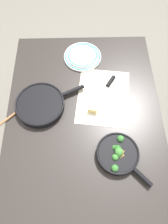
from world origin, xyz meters
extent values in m
plane|color=slate|center=(0.00, 0.00, 0.00)|extent=(14.00, 14.00, 0.00)
cube|color=#2D2826|center=(0.00, 0.00, 0.73)|extent=(1.22, 0.91, 0.03)
cylinder|color=#BCBCC1|center=(-0.55, -0.40, 0.36)|extent=(0.05, 0.05, 0.71)
cylinder|color=#BCBCC1|center=(0.55, -0.40, 0.36)|extent=(0.05, 0.05, 0.71)
cylinder|color=#BCBCC1|center=(-0.55, 0.40, 0.36)|extent=(0.05, 0.05, 0.71)
cylinder|color=#BCBCC1|center=(0.55, 0.40, 0.36)|extent=(0.05, 0.05, 0.71)
cylinder|color=black|center=(-0.25, -0.17, 0.76)|extent=(0.22, 0.22, 0.04)
torus|color=black|center=(-0.25, -0.17, 0.78)|extent=(0.23, 0.23, 0.01)
cylinder|color=black|center=(-0.37, -0.28, 0.77)|extent=(0.10, 0.09, 0.02)
cylinder|color=#2C6823|center=(-0.17, -0.19, 0.76)|extent=(0.01, 0.01, 0.02)
sphere|color=#387A33|center=(-0.17, -0.19, 0.79)|extent=(0.04, 0.04, 0.04)
cylinder|color=#357027|center=(-0.27, -0.15, 0.76)|extent=(0.01, 0.01, 0.02)
sphere|color=#428438|center=(-0.27, -0.15, 0.78)|extent=(0.03, 0.03, 0.03)
cylinder|color=#2C6823|center=(-0.22, -0.16, 0.76)|extent=(0.01, 0.01, 0.02)
sphere|color=#387A33|center=(-0.22, -0.16, 0.78)|extent=(0.03, 0.03, 0.03)
cylinder|color=#2C6823|center=(-0.33, -0.15, 0.76)|extent=(0.01, 0.01, 0.02)
sphere|color=#387A33|center=(-0.33, -0.15, 0.79)|extent=(0.04, 0.04, 0.04)
cylinder|color=#357027|center=(-0.25, -0.17, 0.76)|extent=(0.02, 0.02, 0.03)
sphere|color=#428438|center=(-0.25, -0.17, 0.79)|extent=(0.05, 0.05, 0.05)
cylinder|color=#2C6823|center=(-0.26, -0.17, 0.76)|extent=(0.01, 0.01, 0.02)
sphere|color=#387A33|center=(-0.26, -0.17, 0.79)|extent=(0.04, 0.04, 0.04)
cylinder|color=#245B1C|center=(-0.23, -0.17, 0.76)|extent=(0.01, 0.01, 0.02)
sphere|color=#2D6B28|center=(-0.23, -0.17, 0.79)|extent=(0.04, 0.04, 0.04)
cube|color=olive|center=(-0.24, -0.18, 0.77)|extent=(0.05, 0.05, 0.03)
cube|color=olive|center=(-0.26, -0.18, 0.77)|extent=(0.05, 0.05, 0.03)
cube|color=#AD7F4C|center=(-0.21, -0.21, 0.76)|extent=(0.04, 0.04, 0.03)
cube|color=#AD7F4C|center=(-0.19, -0.20, 0.77)|extent=(0.04, 0.03, 0.03)
cylinder|color=black|center=(0.05, 0.26, 0.76)|extent=(0.29, 0.29, 0.04)
torus|color=black|center=(0.05, 0.26, 0.78)|extent=(0.29, 0.29, 0.01)
cylinder|color=black|center=(0.14, 0.06, 0.77)|extent=(0.08, 0.14, 0.02)
cylinder|color=#EAD170|center=(0.05, 0.26, 0.76)|extent=(0.23, 0.23, 0.02)
cylinder|color=#996B42|center=(-0.04, 0.46, 0.75)|extent=(0.22, 0.24, 0.02)
ellipsoid|color=#996B42|center=(0.08, 0.33, 0.75)|extent=(0.07, 0.07, 0.02)
cube|color=beige|center=(0.11, -0.12, 0.74)|extent=(0.43, 0.36, 0.00)
cube|color=silver|center=(0.11, -0.10, 0.75)|extent=(0.17, 0.12, 0.01)
cylinder|color=black|center=(0.22, -0.17, 0.75)|extent=(0.08, 0.07, 0.02)
cube|color=#EFD67A|center=(0.04, -0.06, 0.76)|extent=(0.08, 0.07, 0.04)
cylinder|color=silver|center=(0.43, 0.00, 0.75)|extent=(0.25, 0.25, 0.01)
torus|color=teal|center=(0.43, 0.00, 0.75)|extent=(0.24, 0.24, 0.01)
cylinder|color=silver|center=(0.43, 0.00, 0.76)|extent=(0.21, 0.21, 0.01)
torus|color=teal|center=(0.43, 0.00, 0.77)|extent=(0.20, 0.20, 0.01)
camera|label=1|loc=(-0.50, 0.01, 1.81)|focal=32.00mm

